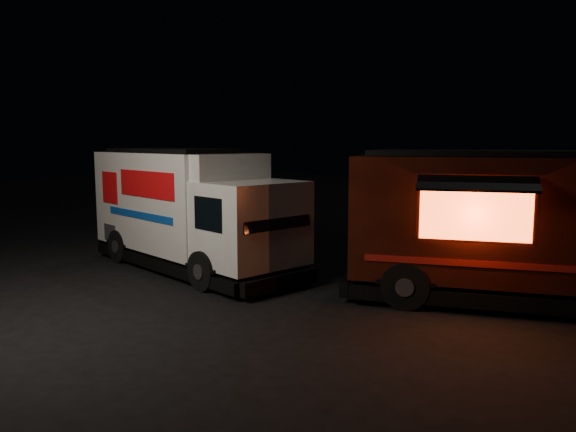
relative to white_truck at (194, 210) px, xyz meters
The scene contains 3 objects.
ground 3.47m from the white_truck, 40.16° to the right, with size 80.00×80.00×0.00m, color black.
white_truck is the anchor object (origin of this frame).
red_truck 7.75m from the white_truck, 11.71° to the left, with size 6.81×2.51×3.17m, color #37110A, non-canonical shape.
Camera 1 is at (8.03, -8.45, 3.35)m, focal length 35.00 mm.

